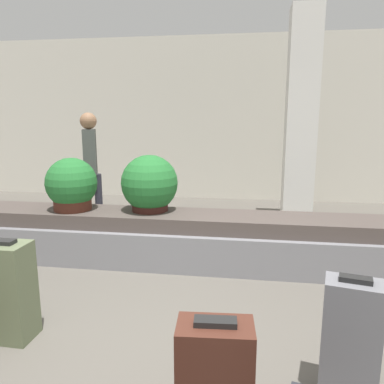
{
  "coord_description": "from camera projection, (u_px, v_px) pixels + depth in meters",
  "views": [
    {
      "loc": [
        0.61,
        -2.36,
        1.65
      ],
      "look_at": [
        0.0,
        1.67,
        0.83
      ],
      "focal_mm": 35.0,
      "sensor_mm": 36.0,
      "label": 1
    }
  ],
  "objects": [
    {
      "name": "suitcase_5",
      "position": [
        350.0,
        340.0,
        2.18
      ],
      "size": [
        0.36,
        0.27,
        0.77
      ],
      "rotation": [
        0.0,
        0.0,
        -0.22
      ],
      "color": "slate",
      "rests_on": "ground_plane"
    },
    {
      "name": "potted_plant_0",
      "position": [
        72.0,
        186.0,
        4.34
      ],
      "size": [
        0.59,
        0.59,
        0.61
      ],
      "color": "#4C2319",
      "rests_on": "carousel"
    },
    {
      "name": "pillar",
      "position": [
        301.0,
        120.0,
        5.58
      ],
      "size": [
        0.44,
        0.44,
        3.2
      ],
      "color": "silver",
      "rests_on": "ground_plane"
    },
    {
      "name": "suitcase_2",
      "position": [
        215.0,
        383.0,
        1.89
      ],
      "size": [
        0.4,
        0.26,
        0.68
      ],
      "rotation": [
        0.0,
        0.0,
        0.07
      ],
      "color": "#472319",
      "rests_on": "ground_plane"
    },
    {
      "name": "carousel",
      "position": [
        192.0,
        240.0,
        4.27
      ],
      "size": [
        6.41,
        0.75,
        0.58
      ],
      "color": "gray",
      "rests_on": "ground_plane"
    },
    {
      "name": "back_wall",
      "position": [
        219.0,
        120.0,
        7.44
      ],
      "size": [
        18.0,
        0.06,
        3.2
      ],
      "color": "beige",
      "rests_on": "ground_plane"
    },
    {
      "name": "potted_plant_1",
      "position": [
        150.0,
        185.0,
        4.3
      ],
      "size": [
        0.65,
        0.65,
        0.65
      ],
      "color": "#381914",
      "rests_on": "carousel"
    },
    {
      "name": "suitcase_4",
      "position": [
        6.0,
        291.0,
        2.78
      ],
      "size": [
        0.39,
        0.26,
        0.78
      ],
      "rotation": [
        0.0,
        0.0,
        -0.02
      ],
      "color": "#5B6647",
      "rests_on": "ground_plane"
    },
    {
      "name": "traveler_0",
      "position": [
        90.0,
        160.0,
        5.5
      ],
      "size": [
        0.31,
        0.36,
        1.71
      ],
      "rotation": [
        0.0,
        0.0,
        -1.21
      ],
      "color": "#282833",
      "rests_on": "ground_plane"
    },
    {
      "name": "ground_plane",
      "position": [
        157.0,
        350.0,
        2.7
      ],
      "size": [
        18.0,
        18.0,
        0.0
      ],
      "primitive_type": "plane",
      "color": "#59544C"
    }
  ]
}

